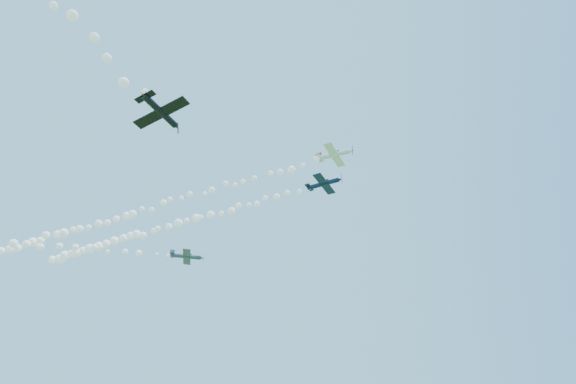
# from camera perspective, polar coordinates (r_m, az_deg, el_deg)

# --- Properties ---
(plane_white) EXTENTS (6.46, 6.85, 2.37)m
(plane_white) POSITION_cam_1_polar(r_m,az_deg,el_deg) (79.79, 5.53, 4.44)
(plane_white) COLOR white
(smoke_trail_white) EXTENTS (80.42, 33.48, 2.81)m
(smoke_trail_white) POSITION_cam_1_polar(r_m,az_deg,el_deg) (100.57, -19.32, -2.78)
(smoke_trail_white) COLOR white
(plane_navy) EXTENTS (7.06, 7.47, 2.16)m
(plane_navy) POSITION_cam_1_polar(r_m,az_deg,el_deg) (87.36, 4.31, 1.00)
(plane_navy) COLOR #0B1834
(smoke_trail_navy) EXTENTS (62.54, 27.20, 2.82)m
(smoke_trail_navy) POSITION_cam_1_polar(r_m,az_deg,el_deg) (103.31, -14.46, -4.11)
(smoke_trail_navy) COLOR white
(plane_grey) EXTENTS (6.60, 7.00, 2.15)m
(plane_grey) POSITION_cam_1_polar(r_m,az_deg,el_deg) (94.31, -11.92, -7.49)
(plane_grey) COLOR #394353
(plane_black) EXTENTS (6.61, 6.30, 1.72)m
(plane_black) POSITION_cam_1_polar(r_m,az_deg,el_deg) (55.24, -14.81, 9.15)
(plane_black) COLOR black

